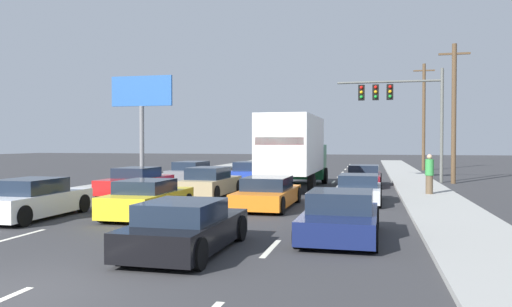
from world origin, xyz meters
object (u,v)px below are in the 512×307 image
at_px(car_yellow, 148,199).
at_px(traffic_signal_mast, 393,99).
at_px(car_tan, 210,183).
at_px(car_maroon, 364,177).
at_px(roadside_billboard, 142,102).
at_px(car_orange, 268,193).
at_px(car_white, 33,200).
at_px(utility_pole_far, 424,116).
at_px(car_gray, 192,172).
at_px(box_truck, 295,148).
at_px(pedestrian_near_corner, 429,174).
at_px(car_red, 137,182).
at_px(car_silver, 359,190).
at_px(utility_pole_mid, 454,112).
at_px(car_blue, 250,173).
at_px(car_black, 186,228).
at_px(car_navy, 341,217).

distance_m(car_yellow, traffic_signal_mast, 19.66).
xyz_separation_m(car_tan, car_yellow, (-0.05, -6.44, -0.04)).
distance_m(car_maroon, roadside_billboard, 19.55).
bearing_deg(car_orange, car_white, -148.03).
xyz_separation_m(car_yellow, utility_pole_far, (11.82, 30.71, 4.27)).
height_order(car_gray, car_tan, car_tan).
relative_size(box_truck, pedestrian_near_corner, 5.00).
relative_size(car_red, traffic_signal_mast, 0.67).
distance_m(car_silver, utility_pole_mid, 12.72).
bearing_deg(traffic_signal_mast, pedestrian_near_corner, -81.88).
bearing_deg(car_maroon, car_white, -125.25).
height_order(car_white, car_silver, car_white).
bearing_deg(car_blue, roadside_billboard, 147.01).
xyz_separation_m(utility_pole_far, pedestrian_near_corner, (-1.94, -22.31, -3.80)).
relative_size(car_blue, utility_pole_far, 0.45).
distance_m(car_gray, car_black, 19.78).
height_order(car_silver, pedestrian_near_corner, pedestrian_near_corner).
height_order(car_white, car_black, car_white).
relative_size(car_blue, car_orange, 0.91).
height_order(car_white, car_maroon, car_white).
xyz_separation_m(car_yellow, roadside_billboard, (-10.43, 20.96, 5.11)).
bearing_deg(roadside_billboard, car_gray, -46.09).
height_order(box_truck, roadside_billboard, roadside_billboard).
bearing_deg(car_gray, car_orange, -56.74).
height_order(car_red, box_truck, box_truck).
bearing_deg(car_black, car_white, 151.83).
relative_size(car_tan, box_truck, 0.48).
xyz_separation_m(car_tan, utility_pole_mid, (12.07, 9.97, 3.72)).
bearing_deg(car_white, box_truck, 60.55).
bearing_deg(utility_pole_far, car_blue, -125.34).
height_order(car_orange, roadside_billboard, roadside_billboard).
bearing_deg(pedestrian_near_corner, car_yellow, -139.62).
bearing_deg(traffic_signal_mast, car_white, -123.69).
relative_size(car_tan, car_yellow, 1.05).
bearing_deg(box_truck, car_navy, -76.36).
relative_size(car_maroon, utility_pole_far, 0.48).
height_order(car_silver, roadside_billboard, roadside_billboard).
distance_m(car_red, utility_pole_mid, 19.03).
bearing_deg(car_navy, car_maroon, 88.65).
bearing_deg(car_orange, car_maroon, 71.65).
bearing_deg(traffic_signal_mast, car_red, -139.04).
height_order(car_red, car_maroon, car_red).
bearing_deg(car_blue, car_yellow, -90.28).
distance_m(car_gray, box_truck, 7.60).
distance_m(car_gray, car_navy, 18.98).
distance_m(car_tan, traffic_signal_mast, 14.39).
xyz_separation_m(car_blue, car_black, (3.14, -18.95, -0.05)).
distance_m(car_gray, car_tan, 8.17).
bearing_deg(roadside_billboard, utility_pole_mid, -11.41).
height_order(car_orange, traffic_signal_mast, traffic_signal_mast).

